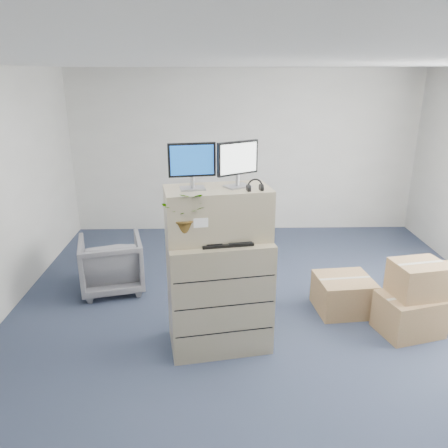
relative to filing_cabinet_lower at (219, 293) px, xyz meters
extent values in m
plane|color=#21283C|center=(0.50, 0.10, -0.59)|extent=(7.00, 7.00, 0.00)
cube|color=#BBB9B1|center=(0.50, 3.61, 0.81)|extent=(6.00, 0.02, 2.80)
cube|color=tan|center=(0.00, 0.00, 0.00)|extent=(1.10, 0.78, 1.17)
cube|color=tan|center=(-0.01, 0.06, 0.84)|extent=(1.08, 0.67, 0.50)
cube|color=#99999E|center=(-0.24, 0.02, 1.10)|extent=(0.26, 0.20, 0.02)
cylinder|color=#99999E|center=(-0.24, 0.02, 1.16)|extent=(0.04, 0.04, 0.10)
cube|color=black|center=(-0.24, 0.02, 1.37)|extent=(0.44, 0.11, 0.31)
cube|color=navy|center=(-0.24, 0.00, 1.37)|extent=(0.39, 0.07, 0.27)
cube|color=#99999E|center=(0.18, 0.09, 1.10)|extent=(0.29, 0.27, 0.02)
cylinder|color=#99999E|center=(0.18, 0.09, 1.16)|extent=(0.04, 0.04, 0.11)
cube|color=black|center=(0.18, 0.09, 1.37)|extent=(0.39, 0.26, 0.32)
cube|color=silver|center=(0.19, 0.07, 1.37)|extent=(0.35, 0.22, 0.27)
torus|color=black|center=(0.34, -0.05, 1.13)|extent=(0.15, 0.04, 0.15)
cube|color=black|center=(0.07, -0.12, 0.60)|extent=(0.51, 0.28, 0.03)
ellipsoid|color=silver|center=(0.30, -0.01, 0.61)|extent=(0.11, 0.07, 0.04)
cylinder|color=gray|center=(0.04, 0.09, 0.73)|extent=(0.08, 0.08, 0.28)
cube|color=silver|center=(-0.10, 0.06, 0.60)|extent=(0.08, 0.07, 0.02)
cube|color=black|center=(-0.10, 0.06, 0.68)|extent=(0.08, 0.05, 0.14)
cube|color=black|center=(0.34, 0.15, 0.62)|extent=(0.24, 0.22, 0.06)
cube|color=#407EDC|center=(0.30, 0.17, 0.69)|extent=(0.27, 0.21, 0.09)
cylinder|color=#8EA484|center=(-0.31, -0.14, 0.59)|extent=(0.20, 0.20, 0.02)
cylinder|color=black|center=(-0.31, -0.14, 0.67)|extent=(0.17, 0.17, 0.13)
imported|color=#1A5B1E|center=(-0.31, -0.14, 0.85)|extent=(0.41, 0.45, 0.35)
imported|color=slate|center=(-1.39, 1.26, -0.19)|extent=(0.92, 0.89, 0.79)
cube|color=#966B48|center=(2.08, 0.16, -0.37)|extent=(0.74, 0.64, 0.44)
cube|color=#966B48|center=(2.50, 0.55, -0.36)|extent=(0.64, 0.53, 0.45)
cube|color=#966B48|center=(1.49, 0.64, -0.38)|extent=(0.68, 0.64, 0.42)
cube|color=#966B48|center=(2.13, 0.19, 0.04)|extent=(0.60, 0.52, 0.37)
camera|label=1|loc=(-0.04, -3.97, 2.12)|focal=35.00mm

